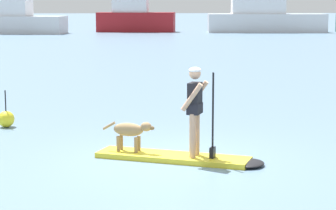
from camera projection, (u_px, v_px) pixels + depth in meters
ground_plane at (173, 160)px, 12.34m from camera, size 400.00×400.00×0.00m
paddleboard at (184, 158)px, 12.26m from camera, size 3.22×1.94×0.10m
person_paddler at (196, 105)px, 12.03m from camera, size 0.68×0.60×1.68m
dog at (131, 131)px, 12.54m from camera, size 1.01×0.51×0.60m
moored_boat_far_starboard at (14, 20)px, 64.85m from camera, size 10.27×5.30×4.17m
moored_boat_far_port at (134, 16)px, 68.93m from camera, size 8.52×4.10×5.15m
moored_boat_port at (264, 19)px, 67.91m from camera, size 12.49×4.80×9.01m
marker_buoy at (6, 119)px, 15.57m from camera, size 0.39×0.39×0.89m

